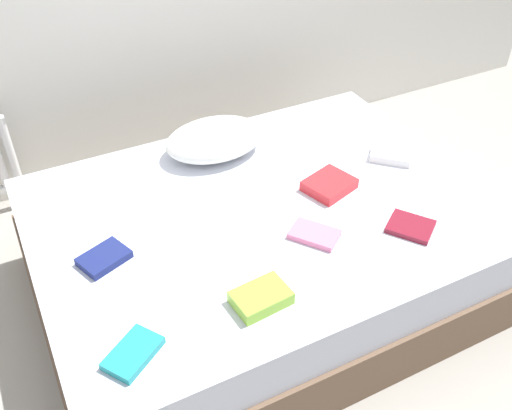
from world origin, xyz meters
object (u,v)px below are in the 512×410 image
pillow (215,139)px  bed (261,250)px  textbook_lime (261,298)px  textbook_teal (133,353)px  textbook_red (329,185)px  textbook_white (391,155)px  textbook_pink (314,234)px  textbook_maroon (411,227)px  textbook_navy (104,258)px

pillow → bed: bearing=-90.3°
textbook_lime → textbook_teal: bearing=176.7°
textbook_red → textbook_white: (0.41, 0.07, -0.00)m
textbook_pink → textbook_white: 0.71m
bed → pillow: 0.60m
pillow → textbook_white: bearing=-30.9°
textbook_lime → textbook_white: size_ratio=1.04×
textbook_pink → textbook_red: textbook_red is taller
bed → textbook_pink: textbook_pink is taller
textbook_red → textbook_maroon: bearing=-86.0°
textbook_lime → textbook_white: 1.14m
textbook_red → textbook_white: 0.41m
textbook_maroon → textbook_red: textbook_red is taller
textbook_maroon → textbook_lime: size_ratio=0.89×
textbook_maroon → textbook_lime: (-0.75, -0.08, 0.01)m
textbook_teal → textbook_navy: size_ratio=1.06×
textbook_teal → textbook_maroon: 1.24m
textbook_pink → textbook_white: bearing=80.2°
textbook_teal → textbook_lime: 0.49m
textbook_teal → textbook_red: (1.08, 0.49, 0.01)m
textbook_navy → textbook_white: size_ratio=0.95×
bed → textbook_maroon: size_ratio=11.04×
pillow → textbook_navy: (-0.71, -0.52, -0.06)m
bed → textbook_pink: size_ratio=10.26×
textbook_teal → textbook_maroon: textbook_teal is taller
textbook_pink → bed: bearing=165.3°
pillow → textbook_white: (0.74, -0.45, -0.06)m
pillow → textbook_maroon: bearing=-61.6°
textbook_maroon → textbook_pink: (-0.39, 0.14, 0.00)m
textbook_maroon → textbook_pink: textbook_pink is taller
bed → textbook_pink: (0.11, -0.27, 0.27)m
textbook_teal → textbook_navy: bearing=51.7°
pillow → textbook_pink: size_ratio=2.55×
textbook_maroon → textbook_navy: size_ratio=0.98×
textbook_teal → textbook_pink: 0.88m
textbook_teal → textbook_lime: textbook_lime is taller
textbook_pink → textbook_white: textbook_white is taller
textbook_pink → textbook_navy: 0.85m
bed → textbook_red: (0.34, -0.02, 0.28)m
pillow → textbook_navy: size_ratio=2.69×
pillow → textbook_lime: size_ratio=2.44×
bed → textbook_navy: size_ratio=10.83×
textbook_navy → textbook_red: 1.04m
bed → textbook_teal: size_ratio=10.25×
textbook_navy → textbook_red: size_ratio=0.88×
bed → textbook_white: (0.75, 0.05, 0.27)m
textbook_teal → textbook_pink: (0.85, 0.24, -0.00)m
pillow → textbook_red: (0.34, -0.52, -0.05)m
textbook_teal → textbook_lime: (0.49, 0.02, 0.01)m
pillow → textbook_navy: bearing=-143.9°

